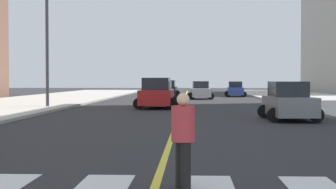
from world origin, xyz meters
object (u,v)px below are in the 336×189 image
car_black_fifth (168,89)px  street_lamp (47,37)px  car_red_nearest (157,94)px  car_silver_sixth (200,91)px  car_gray_third (289,102)px  pedestrian_crossing (183,136)px  car_white_fourth (162,92)px  car_blue_second (235,90)px

car_black_fifth → street_lamp: 25.42m
car_red_nearest → car_silver_sixth: car_red_nearest is taller
car_gray_third → pedestrian_crossing: (-4.58, -14.64, 0.07)m
car_white_fourth → car_silver_sixth: (3.29, 6.67, -0.01)m
car_red_nearest → car_blue_second: 23.72m
car_silver_sixth → pedestrian_crossing: size_ratio=2.41×
car_white_fourth → pedestrian_crossing: 32.85m
car_red_nearest → car_black_fifth: (-0.34, 23.64, -0.08)m
car_gray_third → pedestrian_crossing: size_ratio=2.48×
car_black_fifth → car_red_nearest: bearing=-87.7°
car_black_fifth → pedestrian_crossing: car_black_fifth is taller
car_gray_third → car_red_nearest: bearing=-55.9°
car_red_nearest → car_white_fourth: size_ratio=1.15×
car_white_fourth → car_blue_second: bearing=62.9°
car_white_fourth → car_silver_sixth: size_ratio=1.00×
car_silver_sixth → car_gray_third: bearing=95.3°
car_blue_second → car_black_fifth: bearing=-5.3°
car_white_fourth → street_lamp: street_lamp is taller
pedestrian_crossing → street_lamp: bearing=172.1°
car_blue_second → car_black_fifth: size_ratio=0.93×
car_silver_sixth → car_blue_second: bearing=-122.2°
car_red_nearest → car_silver_sixth: size_ratio=1.14×
street_lamp → pedestrian_crossing: bearing=-68.7°
car_black_fifth → pedestrian_crossing: bearing=-85.6°
car_silver_sixth → car_white_fourth: bearing=60.9°
car_gray_third → car_blue_second: bearing=-92.6°
car_gray_third → pedestrian_crossing: bearing=70.6°
car_blue_second → street_lamp: (-13.97, -23.29, 3.76)m
car_blue_second → car_black_fifth: car_black_fifth is taller
car_silver_sixth → street_lamp: 19.52m
car_gray_third → car_silver_sixth: size_ratio=1.03×
car_blue_second → street_lamp: street_lamp is taller
car_black_fifth → car_silver_sixth: bearing=-65.2°
car_red_nearest → pedestrian_crossing: (2.07, -23.76, -0.03)m
car_gray_third → car_black_fifth: bearing=-79.9°
car_gray_third → car_silver_sixth: bearing=-83.8°
car_white_fourth → street_lamp: bearing=-124.4°
car_gray_third → car_white_fourth: car_gray_third is taller
car_blue_second → car_silver_sixth: size_ratio=0.97×
pedestrian_crossing → street_lamp: (-9.02, 23.13, 3.65)m
car_white_fourth → car_silver_sixth: bearing=64.5°
car_red_nearest → car_gray_third: 11.29m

